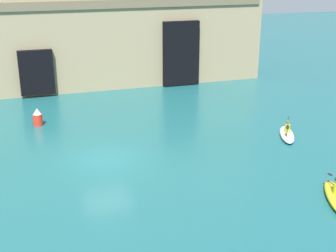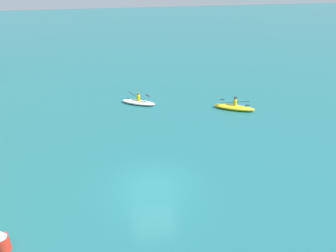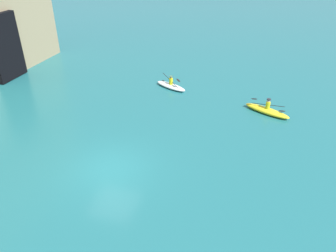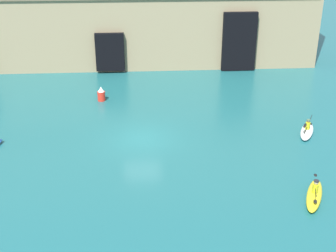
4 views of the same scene
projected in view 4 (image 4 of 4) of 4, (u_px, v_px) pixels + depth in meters
name	position (u px, v px, depth m)	size (l,w,h in m)	color
ground_plane	(142.00, 138.00, 30.58)	(120.00, 120.00, 0.00)	#1E6066
kayak_white	(307.00, 131.00, 31.14)	(1.91, 2.94, 1.04)	white
kayak_yellow	(314.00, 195.00, 24.18)	(2.02, 3.26, 1.09)	yellow
marker_buoy	(101.00, 94.00, 36.34)	(0.60, 0.60, 1.14)	red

